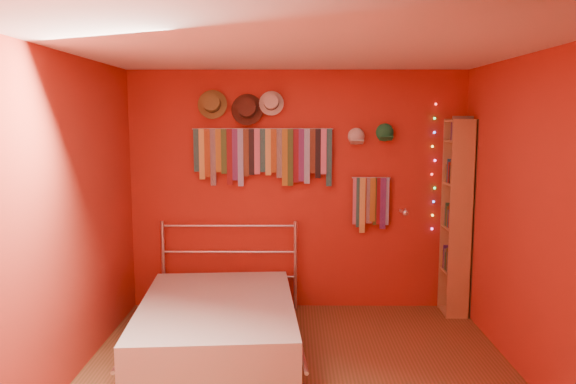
{
  "coord_description": "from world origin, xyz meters",
  "views": [
    {
      "loc": [
        -0.06,
        -4.09,
        2.02
      ],
      "look_at": [
        -0.09,
        0.9,
        1.35
      ],
      "focal_mm": 35.0,
      "sensor_mm": 36.0,
      "label": 1
    }
  ],
  "objects_px": {
    "tie_rack": "(263,153)",
    "bookshelf": "(461,217)",
    "bed": "(217,322)",
    "reading_lamp": "(405,212)"
  },
  "relations": [
    {
      "from": "tie_rack",
      "to": "bookshelf",
      "type": "bearing_deg",
      "value": -4.41
    },
    {
      "from": "bed",
      "to": "tie_rack",
      "type": "bearing_deg",
      "value": 66.29
    },
    {
      "from": "bed",
      "to": "reading_lamp",
      "type": "bearing_deg",
      "value": 21.57
    },
    {
      "from": "reading_lamp",
      "to": "bookshelf",
      "type": "relative_size",
      "value": 0.14
    },
    {
      "from": "bookshelf",
      "to": "bed",
      "type": "distance_m",
      "value": 2.65
    },
    {
      "from": "bed",
      "to": "bookshelf",
      "type": "bearing_deg",
      "value": 15.97
    },
    {
      "from": "tie_rack",
      "to": "bed",
      "type": "height_order",
      "value": "tie_rack"
    },
    {
      "from": "tie_rack",
      "to": "bookshelf",
      "type": "height_order",
      "value": "bookshelf"
    },
    {
      "from": "tie_rack",
      "to": "bed",
      "type": "bearing_deg",
      "value": -109.55
    },
    {
      "from": "reading_lamp",
      "to": "bed",
      "type": "height_order",
      "value": "reading_lamp"
    }
  ]
}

